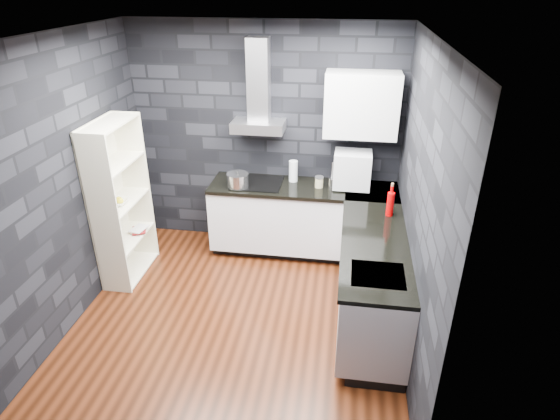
% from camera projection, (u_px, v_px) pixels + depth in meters
% --- Properties ---
extents(ground, '(3.20, 3.20, 0.00)m').
position_uv_depth(ground, '(240.00, 314.00, 4.80)').
color(ground, '#471D0D').
extents(ceiling, '(3.20, 3.20, 0.00)m').
position_uv_depth(ceiling, '(226.00, 35.00, 3.58)').
color(ceiling, silver).
extents(wall_back, '(3.20, 0.05, 2.70)m').
position_uv_depth(wall_back, '(266.00, 139.00, 5.63)').
color(wall_back, black).
rests_on(wall_back, ground).
extents(wall_front, '(3.20, 0.05, 2.70)m').
position_uv_depth(wall_front, '(169.00, 310.00, 2.76)').
color(wall_front, black).
rests_on(wall_front, ground).
extents(wall_left, '(0.05, 3.20, 2.70)m').
position_uv_depth(wall_left, '(66.00, 184.00, 4.41)').
color(wall_left, black).
rests_on(wall_left, ground).
extents(wall_right, '(0.05, 3.20, 2.70)m').
position_uv_depth(wall_right, '(420.00, 207.00, 3.98)').
color(wall_right, black).
rests_on(wall_right, ground).
extents(toekick_back, '(2.18, 0.50, 0.10)m').
position_uv_depth(toekick_back, '(302.00, 246.00, 5.89)').
color(toekick_back, black).
rests_on(toekick_back, ground).
extents(toekick_right, '(0.50, 1.78, 0.10)m').
position_uv_depth(toekick_right, '(372.00, 317.00, 4.69)').
color(toekick_right, black).
rests_on(toekick_right, ground).
extents(counter_back_cab, '(2.20, 0.60, 0.76)m').
position_uv_depth(counter_back_cab, '(303.00, 218.00, 5.66)').
color(counter_back_cab, silver).
rests_on(counter_back_cab, ground).
extents(counter_right_cab, '(0.60, 1.80, 0.76)m').
position_uv_depth(counter_right_cab, '(372.00, 281.00, 4.50)').
color(counter_right_cab, silver).
rests_on(counter_right_cab, ground).
extents(counter_back_top, '(2.20, 0.62, 0.04)m').
position_uv_depth(counter_back_top, '(303.00, 188.00, 5.48)').
color(counter_back_top, black).
rests_on(counter_back_top, counter_back_cab).
extents(counter_right_top, '(0.62, 1.80, 0.04)m').
position_uv_depth(counter_right_top, '(375.00, 245.00, 4.32)').
color(counter_right_top, black).
rests_on(counter_right_top, counter_right_cab).
extents(counter_corner_top, '(0.62, 0.62, 0.04)m').
position_uv_depth(counter_corner_top, '(373.00, 192.00, 5.38)').
color(counter_corner_top, black).
rests_on(counter_corner_top, counter_right_cab).
extents(hood_body, '(0.60, 0.34, 0.12)m').
position_uv_depth(hood_body, '(258.00, 126.00, 5.37)').
color(hood_body, silver).
rests_on(hood_body, wall_back).
extents(hood_chimney, '(0.24, 0.20, 0.90)m').
position_uv_depth(hood_chimney, '(259.00, 80.00, 5.20)').
color(hood_chimney, silver).
rests_on(hood_chimney, hood_body).
extents(upper_cabinet, '(0.80, 0.35, 0.70)m').
position_uv_depth(upper_cabinet, '(362.00, 105.00, 5.08)').
color(upper_cabinet, silver).
rests_on(upper_cabinet, wall_back).
extents(cooktop, '(0.58, 0.50, 0.01)m').
position_uv_depth(cooktop, '(257.00, 183.00, 5.55)').
color(cooktop, black).
rests_on(cooktop, counter_back_top).
extents(sink_rim, '(0.44, 0.40, 0.01)m').
position_uv_depth(sink_rim, '(378.00, 275.00, 3.87)').
color(sink_rim, silver).
rests_on(sink_rim, counter_right_top).
extents(pot, '(0.32, 0.32, 0.14)m').
position_uv_depth(pot, '(238.00, 181.00, 5.41)').
color(pot, silver).
rests_on(pot, cooktop).
extents(glass_vase, '(0.13, 0.13, 0.25)m').
position_uv_depth(glass_vase, '(293.00, 171.00, 5.56)').
color(glass_vase, white).
rests_on(glass_vase, counter_back_top).
extents(storage_jar, '(0.10, 0.10, 0.12)m').
position_uv_depth(storage_jar, '(319.00, 182.00, 5.42)').
color(storage_jar, tan).
rests_on(storage_jar, counter_back_top).
extents(utensil_crock, '(0.12, 0.12, 0.13)m').
position_uv_depth(utensil_crock, '(333.00, 183.00, 5.39)').
color(utensil_crock, silver).
rests_on(utensil_crock, counter_back_top).
extents(appliance_garage, '(0.42, 0.33, 0.42)m').
position_uv_depth(appliance_garage, '(352.00, 170.00, 5.34)').
color(appliance_garage, silver).
rests_on(appliance_garage, counter_back_top).
extents(red_bottle, '(0.07, 0.07, 0.25)m').
position_uv_depth(red_bottle, '(390.00, 204.00, 4.76)').
color(red_bottle, '#AD0002').
rests_on(red_bottle, counter_right_top).
extents(bookshelf, '(0.56, 0.86, 1.80)m').
position_uv_depth(bookshelf, '(121.00, 202.00, 5.09)').
color(bookshelf, '#EDE9C9').
rests_on(bookshelf, ground).
extents(fruit_bowl, '(0.24, 0.24, 0.05)m').
position_uv_depth(fruit_bowl, '(118.00, 202.00, 5.01)').
color(fruit_bowl, white).
rests_on(fruit_bowl, bookshelf).
extents(book_red, '(0.15, 0.08, 0.21)m').
position_uv_depth(book_red, '(131.00, 224.00, 5.33)').
color(book_red, maroon).
rests_on(book_red, bookshelf).
extents(book_second, '(0.15, 0.04, 0.21)m').
position_uv_depth(book_second, '(132.00, 220.00, 5.36)').
color(book_second, '#B2B2B2').
rests_on(book_second, bookshelf).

